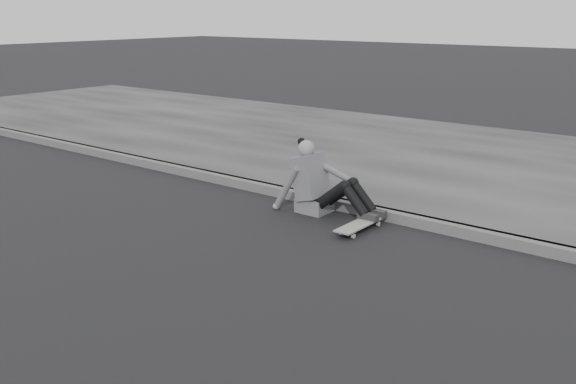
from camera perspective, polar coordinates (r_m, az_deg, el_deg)
name	(u,v)px	position (r m, az deg, el deg)	size (l,w,h in m)	color
ground	(152,264)	(6.30, -11.96, -6.30)	(80.00, 80.00, 0.00)	black
curb	(311,198)	(8.07, 2.10, -0.56)	(24.00, 0.16, 0.12)	#535353
sidewalk	(422,157)	(10.59, 11.79, 3.09)	(24.00, 6.00, 0.12)	#363636
skateboard	(360,224)	(7.10, 6.44, -2.88)	(0.20, 0.78, 0.09)	#9F9F99
seated_woman	(319,184)	(7.60, 2.78, 0.74)	(1.38, 0.46, 0.88)	#59595C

